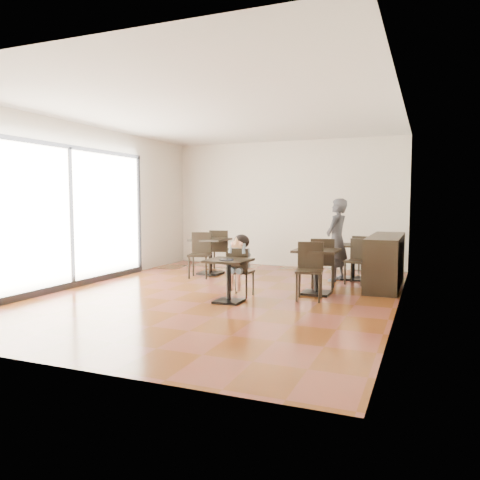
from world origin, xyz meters
The scene contains 23 objects.
floor centered at (0.00, 0.00, 0.00)m, with size 6.00×8.00×0.01m, color brown.
ceiling centered at (0.00, 0.00, 3.20)m, with size 6.00×8.00×0.01m, color silver.
wall_back centered at (0.00, 4.00, 1.60)m, with size 6.00×0.01×3.20m, color beige.
wall_front centered at (0.00, -4.00, 1.60)m, with size 6.00×0.01×3.20m, color beige.
wall_left centered at (-3.00, 0.00, 1.60)m, with size 0.01×8.00×3.20m, color beige.
wall_right centered at (3.00, 0.00, 1.60)m, with size 0.01×8.00×3.20m, color beige.
storefront_window centered at (-2.97, -0.50, 1.40)m, with size 0.04×4.50×2.60m, color white.
child_table centered at (0.38, -0.58, 0.36)m, with size 0.68×0.68×0.72m, color black, non-canonical shape.
child_chair centered at (0.38, -0.03, 0.43)m, with size 0.39×0.39×0.86m, color black, non-canonical shape.
child centered at (0.38, -0.03, 0.54)m, with size 0.39×0.54×1.09m, color gray, non-canonical shape.
plate centered at (0.38, -0.68, 0.73)m, with size 0.24×0.24×0.01m, color black.
pizza_slice centered at (0.38, -0.22, 0.94)m, with size 0.25×0.19×0.06m, color #E7D581, non-canonical shape.
adult_patron centered at (1.64, 2.21, 0.87)m, with size 0.63×0.41×1.73m, color #3D3D43.
cafe_table_mid centered at (1.57, 0.64, 0.41)m, with size 0.77×0.77×0.81m, color black, non-canonical shape.
cafe_table_left centered at (-1.21, 2.04, 0.41)m, with size 0.78×0.78×0.82m, color black, non-canonical shape.
cafe_table_back centered at (1.94, 2.51, 0.38)m, with size 0.71×0.71×0.76m, color black, non-canonical shape.
chair_mid_a centered at (1.57, 1.19, 0.49)m, with size 0.44×0.44×0.98m, color black, non-canonical shape.
chair_mid_b centered at (1.57, 0.09, 0.49)m, with size 0.44×0.44×0.98m, color black, non-canonical shape.
chair_left_a centered at (-1.21, 2.59, 0.49)m, with size 0.44×0.44×0.99m, color black, non-canonical shape.
chair_left_b centered at (-1.21, 1.49, 0.49)m, with size 0.44×0.44×0.99m, color black, non-canonical shape.
chair_back_a centered at (2.10, 3.06, 0.45)m, with size 0.41×0.41×0.91m, color black, non-canonical shape.
chair_back_b centered at (2.10, 1.96, 0.45)m, with size 0.41×0.41×0.91m, color black, non-canonical shape.
service_counter centered at (2.65, 2.00, 0.50)m, with size 0.60×2.40×1.00m, color black.
Camera 1 is at (3.42, -7.59, 1.68)m, focal length 35.00 mm.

